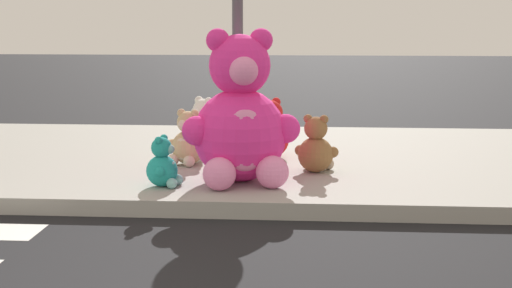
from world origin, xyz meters
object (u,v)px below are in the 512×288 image
sign_pole (237,1)px  plush_brown (316,149)px  plush_tan (188,142)px  plush_red (269,134)px  plush_white (203,130)px  plush_pink_large (241,121)px  plush_teal (163,166)px

sign_pole → plush_brown: sign_pole is taller
sign_pole → plush_tan: 1.58m
plush_red → plush_white: bearing=160.7°
sign_pole → plush_white: 1.79m
plush_tan → plush_brown: 1.39m
plush_tan → sign_pole: bearing=-19.9°
plush_tan → plush_white: 0.74m
sign_pole → plush_white: bearing=118.2°
plush_pink_large → plush_white: bearing=110.9°
plush_white → plush_teal: bearing=-93.5°
plush_pink_large → plush_brown: plush_pink_large is taller
sign_pole → plush_tan: bearing=160.1°
plush_white → plush_pink_large: bearing=-69.1°
plush_pink_large → sign_pole: bearing=97.9°
plush_pink_large → plush_tan: size_ratio=2.46×
plush_pink_large → plush_tan: (-0.64, 0.79, -0.34)m
plush_white → plush_brown: bearing=-38.3°
plush_pink_large → plush_tan: bearing=128.9°
plush_brown → plush_teal: bearing=-151.7°
sign_pole → plush_brown: bearing=-6.2°
plush_brown → sign_pole: bearing=173.8°
plush_tan → plush_pink_large: bearing=-51.1°
plush_red → plush_tan: (-0.84, -0.46, -0.03)m
sign_pole → plush_red: 1.60m
plush_red → plush_brown: plush_red is taller
sign_pole → plush_brown: 1.67m
plush_pink_large → plush_red: size_ratio=2.18×
plush_pink_large → plush_red: bearing=80.8°
plush_tan → plush_teal: plush_tan is taller
plush_tan → plush_brown: plush_tan is taller
plush_brown → plush_pink_large: bearing=-144.8°
plush_red → plush_white: plush_red is taller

